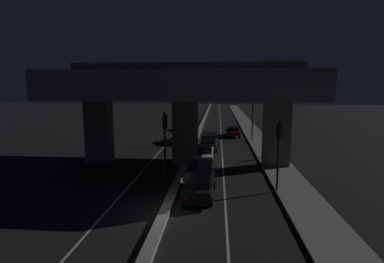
{
  "coord_description": "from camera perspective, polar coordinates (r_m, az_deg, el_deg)",
  "views": [
    {
      "loc": [
        2.81,
        -15.2,
        6.96
      ],
      "look_at": [
        -0.13,
        18.8,
        1.73
      ],
      "focal_mm": 28.0,
      "sensor_mm": 36.0,
      "label": 1
    }
  ],
  "objects": [
    {
      "name": "car_dark_blue_second_oncoming",
      "position": [
        47.65,
        -0.9,
        1.19
      ],
      "size": [
        2.07,
        4.86,
        1.39
      ],
      "rotation": [
        0.0,
        0.0,
        -1.6
      ],
      "color": "#141938",
      "rests_on": "ground_plane"
    },
    {
      "name": "car_white_second",
      "position": [
        27.5,
        2.25,
        -4.28
      ],
      "size": [
        1.86,
        4.65,
        1.55
      ],
      "rotation": [
        0.0,
        0.0,
        1.57
      ],
      "color": "silver",
      "rests_on": "ground_plane"
    },
    {
      "name": "median_divider",
      "position": [
        50.74,
        1.72,
        0.97
      ],
      "size": [
        0.57,
        126.0,
        0.25
      ],
      "primitive_type": "cube",
      "color": "gray",
      "rests_on": "ground_plane"
    },
    {
      "name": "street_lamp",
      "position": [
        38.45,
        10.96,
        4.47
      ],
      "size": [
        2.41,
        0.32,
        7.0
      ],
      "color": "#2D2D30",
      "rests_on": "ground_plane"
    },
    {
      "name": "sidewalk_right",
      "position": [
        44.05,
        11.65,
        -0.45
      ],
      "size": [
        2.68,
        126.0,
        0.16
      ],
      "primitive_type": "cube",
      "color": "gray",
      "rests_on": "ground_plane"
    },
    {
      "name": "lane_line_left_inner",
      "position": [
        51.05,
        -2.01,
        0.88
      ],
      "size": [
        0.12,
        126.0,
        0.0
      ],
      "primitive_type": "cube",
      "color": "beige",
      "rests_on": "ground_plane"
    },
    {
      "name": "traffic_light_right_of_median",
      "position": [
        20.21,
        16.15,
        -2.23
      ],
      "size": [
        0.3,
        0.49,
        4.75
      ],
      "color": "black",
      "rests_on": "ground_plane"
    },
    {
      "name": "traffic_light_left_of_median",
      "position": [
        20.06,
        -5.18,
        -1.02
      ],
      "size": [
        0.3,
        0.49,
        5.26
      ],
      "color": "black",
      "rests_on": "ground_plane"
    },
    {
      "name": "car_dark_red_fourth",
      "position": [
        41.81,
        7.81,
        0.08
      ],
      "size": [
        2.08,
        4.24,
        1.4
      ],
      "rotation": [
        0.0,
        0.0,
        1.53
      ],
      "color": "#591414",
      "rests_on": "ground_plane"
    },
    {
      "name": "motorcycle_red_filtering_near",
      "position": [
        20.99,
        -0.21,
        -8.85
      ],
      "size": [
        0.33,
        1.84,
        1.48
      ],
      "rotation": [
        0.0,
        0.0,
        1.55
      ],
      "color": "black",
      "rests_on": "ground_plane"
    },
    {
      "name": "pedestrian_on_sidewalk",
      "position": [
        29.65,
        14.45,
        -3.25
      ],
      "size": [
        0.33,
        0.33,
        1.6
      ],
      "color": "black",
      "rests_on": "sidewalk_right"
    },
    {
      "name": "lane_line_right_inner",
      "position": [
        50.68,
        5.47,
        0.79
      ],
      "size": [
        0.12,
        126.0,
        0.0
      ],
      "primitive_type": "cube",
      "color": "beige",
      "rests_on": "ground_plane"
    },
    {
      "name": "ground_plane",
      "position": [
        16.95,
        -5.24,
        -15.57
      ],
      "size": [
        200.0,
        200.0,
        0.0
      ],
      "primitive_type": "plane",
      "color": "black"
    },
    {
      "name": "car_black_lead",
      "position": [
        19.23,
        1.47,
        -9.29
      ],
      "size": [
        1.99,
        4.75,
        1.97
      ],
      "rotation": [
        0.0,
        0.0,
        1.54
      ],
      "color": "black",
      "rests_on": "ground_plane"
    },
    {
      "name": "elevated_overpass",
      "position": [
        26.01,
        -1.28,
        7.98
      ],
      "size": [
        20.15,
        12.98,
        8.95
      ],
      "color": "slate",
      "rests_on": "ground_plane"
    },
    {
      "name": "car_dark_green_third",
      "position": [
        33.16,
        3.3,
        -1.8
      ],
      "size": [
        2.06,
        4.58,
        1.72
      ],
      "rotation": [
        0.0,
        0.0,
        1.53
      ],
      "color": "black",
      "rests_on": "ground_plane"
    },
    {
      "name": "car_taxi_yellow_lead_oncoming",
      "position": [
        37.44,
        -2.34,
        -0.84
      ],
      "size": [
        2.0,
        4.43,
        1.48
      ],
      "rotation": [
        0.0,
        0.0,
        -1.62
      ],
      "color": "gold",
      "rests_on": "ground_plane"
    }
  ]
}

